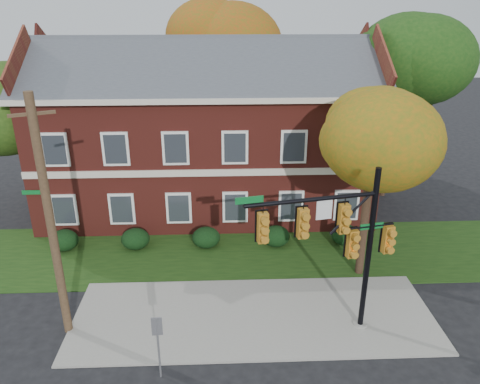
{
  "coord_description": "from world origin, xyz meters",
  "views": [
    {
      "loc": [
        -1.16,
        -14.02,
        11.53
      ],
      "look_at": [
        -0.46,
        3.0,
        4.49
      ],
      "focal_mm": 35.0,
      "sensor_mm": 36.0,
      "label": 1
    }
  ],
  "objects_px": {
    "traffic_signal": "(340,237)",
    "tree_right_rear": "(405,64)",
    "hedge_far_left": "(64,240)",
    "sign_post": "(158,337)",
    "tree_far_rear": "(227,41)",
    "hedge_left": "(135,239)",
    "tree_left_rear": "(18,99)",
    "tree_near_right": "(381,131)",
    "hedge_right": "(276,236)",
    "apartment_building": "(206,124)",
    "hedge_far_right": "(345,235)",
    "hedge_center": "(206,237)",
    "utility_pole": "(50,222)"
  },
  "relations": [
    {
      "from": "hedge_far_left",
      "to": "hedge_right",
      "type": "distance_m",
      "value": 10.5
    },
    {
      "from": "hedge_center",
      "to": "traffic_signal",
      "type": "relative_size",
      "value": 0.22
    },
    {
      "from": "hedge_center",
      "to": "hedge_far_right",
      "type": "bearing_deg",
      "value": 0.0
    },
    {
      "from": "hedge_left",
      "to": "hedge_far_right",
      "type": "bearing_deg",
      "value": 0.0
    },
    {
      "from": "hedge_far_left",
      "to": "tree_near_right",
      "type": "xyz_separation_m",
      "value": [
        14.22,
        -2.83,
        6.14
      ]
    },
    {
      "from": "tree_near_right",
      "to": "traffic_signal",
      "type": "distance_m",
      "value": 5.24
    },
    {
      "from": "hedge_left",
      "to": "traffic_signal",
      "type": "distance_m",
      "value": 11.24
    },
    {
      "from": "hedge_far_right",
      "to": "traffic_signal",
      "type": "relative_size",
      "value": 0.22
    },
    {
      "from": "apartment_building",
      "to": "hedge_right",
      "type": "relative_size",
      "value": 13.43
    },
    {
      "from": "hedge_far_right",
      "to": "tree_near_right",
      "type": "distance_m",
      "value": 6.77
    },
    {
      "from": "hedge_far_left",
      "to": "tree_right_rear",
      "type": "height_order",
      "value": "tree_right_rear"
    },
    {
      "from": "tree_far_rear",
      "to": "sign_post",
      "type": "relative_size",
      "value": 4.87
    },
    {
      "from": "hedge_far_left",
      "to": "utility_pole",
      "type": "xyz_separation_m",
      "value": [
        2.0,
        -6.22,
        4.01
      ]
    },
    {
      "from": "hedge_far_left",
      "to": "sign_post",
      "type": "relative_size",
      "value": 0.59
    },
    {
      "from": "apartment_building",
      "to": "tree_right_rear",
      "type": "height_order",
      "value": "tree_right_rear"
    },
    {
      "from": "tree_near_right",
      "to": "tree_left_rear",
      "type": "xyz_separation_m",
      "value": [
        -16.95,
        6.97,
        0.01
      ]
    },
    {
      "from": "tree_right_rear",
      "to": "utility_pole",
      "type": "relative_size",
      "value": 1.19
    },
    {
      "from": "tree_far_rear",
      "to": "sign_post",
      "type": "height_order",
      "value": "tree_far_rear"
    },
    {
      "from": "hedge_right",
      "to": "sign_post",
      "type": "relative_size",
      "value": 0.59
    },
    {
      "from": "tree_left_rear",
      "to": "tree_near_right",
      "type": "bearing_deg",
      "value": -22.36
    },
    {
      "from": "hedge_far_right",
      "to": "tree_far_rear",
      "type": "relative_size",
      "value": 0.12
    },
    {
      "from": "tree_far_rear",
      "to": "tree_left_rear",
      "type": "bearing_deg",
      "value": -141.03
    },
    {
      "from": "tree_left_rear",
      "to": "tree_right_rear",
      "type": "height_order",
      "value": "tree_right_rear"
    },
    {
      "from": "apartment_building",
      "to": "tree_left_rear",
      "type": "bearing_deg",
      "value": -173.46
    },
    {
      "from": "tree_near_right",
      "to": "tree_far_rear",
      "type": "distance_m",
      "value": 17.12
    },
    {
      "from": "hedge_far_left",
      "to": "hedge_center",
      "type": "relative_size",
      "value": 1.0
    },
    {
      "from": "hedge_center",
      "to": "hedge_far_right",
      "type": "xyz_separation_m",
      "value": [
        7.0,
        0.0,
        0.0
      ]
    },
    {
      "from": "hedge_left",
      "to": "hedge_far_right",
      "type": "xyz_separation_m",
      "value": [
        10.5,
        0.0,
        0.0
      ]
    },
    {
      "from": "utility_pole",
      "to": "sign_post",
      "type": "distance_m",
      "value": 5.35
    },
    {
      "from": "hedge_right",
      "to": "tree_far_rear",
      "type": "height_order",
      "value": "tree_far_rear"
    },
    {
      "from": "hedge_center",
      "to": "utility_pole",
      "type": "height_order",
      "value": "utility_pole"
    },
    {
      "from": "apartment_building",
      "to": "sign_post",
      "type": "distance_m",
      "value": 14.41
    },
    {
      "from": "hedge_center",
      "to": "tree_near_right",
      "type": "distance_m",
      "value": 9.9
    },
    {
      "from": "traffic_signal",
      "to": "hedge_left",
      "type": "bearing_deg",
      "value": 130.19
    },
    {
      "from": "hedge_center",
      "to": "tree_right_rear",
      "type": "relative_size",
      "value": 0.13
    },
    {
      "from": "tree_right_rear",
      "to": "hedge_right",
      "type": "bearing_deg",
      "value": -141.98
    },
    {
      "from": "tree_right_rear",
      "to": "hedge_center",
      "type": "bearing_deg",
      "value": -151.63
    },
    {
      "from": "traffic_signal",
      "to": "sign_post",
      "type": "height_order",
      "value": "traffic_signal"
    },
    {
      "from": "tree_far_rear",
      "to": "sign_post",
      "type": "xyz_separation_m",
      "value": [
        -2.62,
        -21.79,
        -7.24
      ]
    },
    {
      "from": "hedge_far_right",
      "to": "utility_pole",
      "type": "bearing_deg",
      "value": -152.59
    },
    {
      "from": "apartment_building",
      "to": "tree_left_rear",
      "type": "height_order",
      "value": "apartment_building"
    },
    {
      "from": "hedge_center",
      "to": "traffic_signal",
      "type": "distance_m",
      "value": 8.95
    },
    {
      "from": "tree_left_rear",
      "to": "hedge_center",
      "type": "bearing_deg",
      "value": -23.04
    },
    {
      "from": "traffic_signal",
      "to": "tree_right_rear",
      "type": "bearing_deg",
      "value": 51.97
    },
    {
      "from": "hedge_center",
      "to": "hedge_right",
      "type": "distance_m",
      "value": 3.5
    },
    {
      "from": "apartment_building",
      "to": "hedge_left",
      "type": "relative_size",
      "value": 13.43
    },
    {
      "from": "hedge_center",
      "to": "hedge_far_right",
      "type": "relative_size",
      "value": 1.0
    },
    {
      "from": "hedge_far_left",
      "to": "traffic_signal",
      "type": "xyz_separation_m",
      "value": [
        11.87,
        -6.67,
        3.45
      ]
    },
    {
      "from": "tree_near_right",
      "to": "traffic_signal",
      "type": "height_order",
      "value": "tree_near_right"
    },
    {
      "from": "hedge_left",
      "to": "traffic_signal",
      "type": "bearing_deg",
      "value": -38.54
    }
  ]
}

